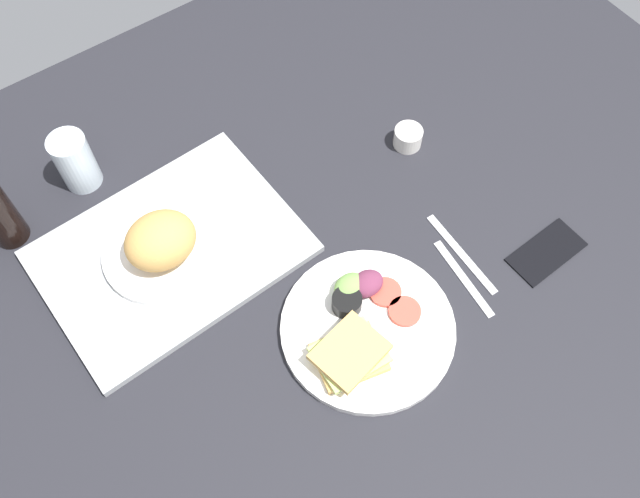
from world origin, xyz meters
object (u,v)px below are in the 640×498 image
Objects in this scene: serving_tray at (170,252)px; bread_plate_near at (160,244)px; drinking_glass at (75,161)px; espresso_cup at (408,137)px; plate_with_salad at (364,327)px; cell_phone at (547,252)px; knife at (462,253)px; fork at (464,278)px.

serving_tray is 5.11cm from bread_plate_near.
drinking_glass is at bearing 103.15° from serving_tray.
bread_plate_near reaches higher than espresso_cup.
plate_with_salad is 37.17cm from cell_phone.
knife is (-7.77, -25.40, -1.75)cm from espresso_cup.
serving_tray is 2.65× the size of fork.
fork is (-10.77, -29.40, -1.75)cm from espresso_cup.
serving_tray is at bearing 174.07° from espresso_cup.
plate_with_salad is at bearing -59.02° from serving_tray.
fork is at bearing -39.44° from bread_plate_near.
cell_phone is (57.16, -38.74, -5.29)cm from bread_plate_near.
drinking_glass is 0.83× the size of cell_phone.
drinking_glass is at bearing 113.93° from plate_with_salad.
drinking_glass is 73.43cm from knife.
bread_plate_near is 25.07cm from drinking_glass.
cell_phone is (36.46, -7.13, -1.26)cm from plate_with_salad.
serving_tray is 1.51× the size of plate_with_salad.
drinking_glass is at bearing 131.81° from cell_phone.
bread_plate_near is at bearing 58.46° from knife.
bread_plate_near is (-1.33, -0.66, 4.89)cm from serving_tray.
cell_phone is at bearing -11.07° from plate_with_salad.
plate_with_salad reaches higher than serving_tray.
bread_plate_near reaches higher than fork.
plate_with_salad is 20.84cm from fork.
drinking_glass is at bearing 44.05° from fork.
cell_phone is (15.81, -4.73, 0.15)cm from fork.
plate_with_salad reaches higher than fork.
serving_tray is 52.96cm from fork.
cell_phone is (55.83, -39.40, -0.40)cm from serving_tray.
knife is 15.50cm from cell_phone.
knife is at bearing 3.85° from plate_with_salad.
knife is (23.65, 1.59, -1.41)cm from plate_with_salad.
serving_tray is 68.34cm from cell_phone.
plate_with_salad is at bearing 166.66° from cell_phone.
serving_tray is at bearing 26.37° from bread_plate_near.
espresso_cup is 0.39× the size of cell_phone.
espresso_cup is at bearing -13.93° from fork.
plate_with_salad reaches higher than cell_phone.
bread_plate_near is 1.07× the size of knife.
knife is at bearing -34.09° from bread_plate_near.
bread_plate_near reaches higher than plate_with_salad.
fork is (40.02, -34.67, -0.55)cm from serving_tray.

